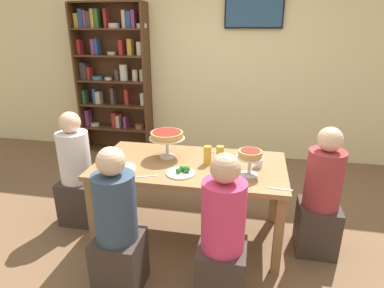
# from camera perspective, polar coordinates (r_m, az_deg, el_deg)

# --- Properties ---
(ground_plane) EXTENTS (12.00, 12.00, 0.00)m
(ground_plane) POSITION_cam_1_polar(r_m,az_deg,el_deg) (3.28, -0.35, -15.37)
(ground_plane) COLOR brown
(rear_partition) EXTENTS (8.00, 0.12, 2.80)m
(rear_partition) POSITION_cam_1_polar(r_m,az_deg,el_deg) (4.87, 4.90, 14.12)
(rear_partition) COLOR beige
(rear_partition) RESTS_ON ground_plane
(dining_table) EXTENTS (1.69, 0.88, 0.74)m
(dining_table) POSITION_cam_1_polar(r_m,az_deg,el_deg) (2.95, -0.37, -5.03)
(dining_table) COLOR olive
(dining_table) RESTS_ON ground_plane
(bookshelf) EXTENTS (1.11, 0.30, 2.21)m
(bookshelf) POSITION_cam_1_polar(r_m,az_deg,el_deg) (5.14, -13.66, 11.57)
(bookshelf) COLOR #4C2D19
(bookshelf) RESTS_ON ground_plane
(television) EXTENTS (0.77, 0.05, 0.43)m
(television) POSITION_cam_1_polar(r_m,az_deg,el_deg) (4.73, 10.78, 21.85)
(television) COLOR black
(diner_near_right) EXTENTS (0.34, 0.34, 1.15)m
(diner_near_right) POSITION_cam_1_polar(r_m,az_deg,el_deg) (2.37, 5.34, -16.62)
(diner_near_right) COLOR #382D28
(diner_near_right) RESTS_ON ground_plane
(diner_head_west) EXTENTS (0.34, 0.34, 1.15)m
(diner_head_west) POSITION_cam_1_polar(r_m,az_deg,el_deg) (3.44, -19.45, -5.37)
(diner_head_west) COLOR #382D28
(diner_head_west) RESTS_ON ground_plane
(diner_near_left) EXTENTS (0.34, 0.34, 1.15)m
(diner_near_left) POSITION_cam_1_polar(r_m,az_deg,el_deg) (2.51, -12.90, -14.79)
(diner_near_left) COLOR #382D28
(diner_near_left) RESTS_ON ground_plane
(diner_head_east) EXTENTS (0.34, 0.34, 1.15)m
(diner_head_east) POSITION_cam_1_polar(r_m,az_deg,el_deg) (3.03, 21.55, -9.26)
(diner_head_east) COLOR #382D28
(diner_head_east) RESTS_ON ground_plane
(deep_dish_pizza_stand) EXTENTS (0.33, 0.33, 0.25)m
(deep_dish_pizza_stand) POSITION_cam_1_polar(r_m,az_deg,el_deg) (2.99, -4.41, 1.32)
(deep_dish_pizza_stand) COLOR silver
(deep_dish_pizza_stand) RESTS_ON dining_table
(personal_pizza_stand) EXTENTS (0.22, 0.22, 0.22)m
(personal_pizza_stand) POSITION_cam_1_polar(r_m,az_deg,el_deg) (2.67, 10.11, -2.20)
(personal_pizza_stand) COLOR silver
(personal_pizza_stand) RESTS_ON dining_table
(salad_plate_near_diner) EXTENTS (0.24, 0.24, 0.07)m
(salad_plate_near_diner) POSITION_cam_1_polar(r_m,az_deg,el_deg) (2.72, -1.84, -4.84)
(salad_plate_near_diner) COLOR white
(salad_plate_near_diner) RESTS_ON dining_table
(salad_plate_far_diner) EXTENTS (0.22, 0.22, 0.07)m
(salad_plate_far_diner) POSITION_cam_1_polar(r_m,az_deg,el_deg) (2.54, 5.81, -6.88)
(salad_plate_far_diner) COLOR white
(salad_plate_far_diner) RESTS_ON dining_table
(salad_plate_spare) EXTENTS (0.26, 0.26, 0.07)m
(salad_plate_spare) POSITION_cam_1_polar(r_m,az_deg,el_deg) (2.86, -12.50, -4.01)
(salad_plate_spare) COLOR white
(salad_plate_spare) RESTS_ON dining_table
(beer_glass_amber_tall) EXTENTS (0.07, 0.07, 0.16)m
(beer_glass_amber_tall) POSITION_cam_1_polar(r_m,az_deg,el_deg) (2.90, 4.91, -1.88)
(beer_glass_amber_tall) COLOR gold
(beer_glass_amber_tall) RESTS_ON dining_table
(beer_glass_amber_short) EXTENTS (0.07, 0.07, 0.17)m
(beer_glass_amber_short) POSITION_cam_1_polar(r_m,az_deg,el_deg) (2.88, 2.71, -1.96)
(beer_glass_amber_short) COLOR gold
(beer_glass_amber_short) RESTS_ON dining_table
(water_glass_clear_near) EXTENTS (0.07, 0.07, 0.10)m
(water_glass_clear_near) POSITION_cam_1_polar(r_m,az_deg,el_deg) (2.88, 11.58, -3.06)
(water_glass_clear_near) COLOR white
(water_glass_clear_near) RESTS_ON dining_table
(cutlery_fork_near) EXTENTS (0.17, 0.08, 0.00)m
(cutlery_fork_near) POSITION_cam_1_polar(r_m,az_deg,el_deg) (2.70, -7.81, -5.59)
(cutlery_fork_near) COLOR silver
(cutlery_fork_near) RESTS_ON dining_table
(cutlery_knife_near) EXTENTS (0.18, 0.05, 0.00)m
(cutlery_knife_near) POSITION_cam_1_polar(r_m,az_deg,el_deg) (3.15, 9.26, -1.81)
(cutlery_knife_near) COLOR silver
(cutlery_knife_near) RESTS_ON dining_table
(cutlery_fork_far) EXTENTS (0.18, 0.03, 0.00)m
(cutlery_fork_far) POSITION_cam_1_polar(r_m,az_deg,el_deg) (3.18, 3.56, -1.38)
(cutlery_fork_far) COLOR silver
(cutlery_fork_far) RESTS_ON dining_table
(cutlery_knife_far) EXTENTS (0.18, 0.03, 0.00)m
(cutlery_knife_far) POSITION_cam_1_polar(r_m,az_deg,el_deg) (2.56, 15.22, -7.61)
(cutlery_knife_far) COLOR silver
(cutlery_knife_far) RESTS_ON dining_table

